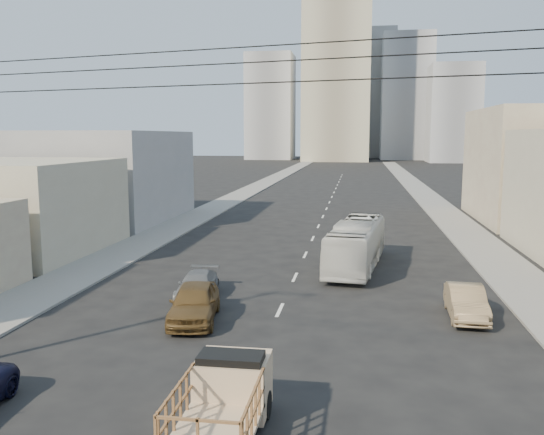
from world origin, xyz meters
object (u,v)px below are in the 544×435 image
(flatbed_pickup, at_px, (224,398))
(sedan_tan, at_px, (466,302))
(sedan_brown, at_px, (194,303))
(city_bus, at_px, (356,244))
(sedan_grey, at_px, (197,285))

(flatbed_pickup, xyz_separation_m, sedan_tan, (7.78, 11.07, -0.42))
(sedan_brown, relative_size, sedan_tan, 1.12)
(city_bus, xyz_separation_m, sedan_brown, (-6.52, -10.85, -0.59))
(flatbed_pickup, relative_size, sedan_grey, 1.10)
(flatbed_pickup, distance_m, sedan_brown, 9.55)
(city_bus, relative_size, sedan_tan, 2.41)
(flatbed_pickup, relative_size, sedan_brown, 0.96)
(flatbed_pickup, height_order, city_bus, city_bus)
(flatbed_pickup, bearing_deg, sedan_grey, 108.87)
(sedan_brown, xyz_separation_m, sedan_grey, (-0.85, 3.43, -0.20))
(flatbed_pickup, distance_m, sedan_tan, 13.54)
(flatbed_pickup, xyz_separation_m, city_bus, (3.15, 19.78, 0.28))
(flatbed_pickup, xyz_separation_m, sedan_grey, (-4.23, 12.36, -0.51))
(city_bus, bearing_deg, sedan_brown, -113.60)
(city_bus, relative_size, sedan_grey, 2.45)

